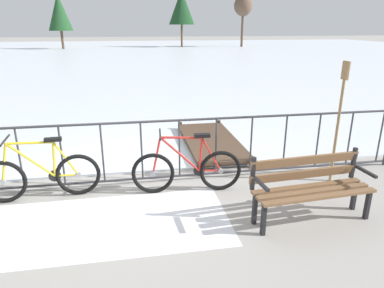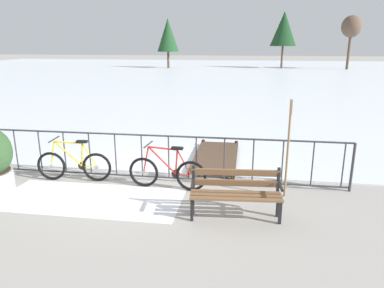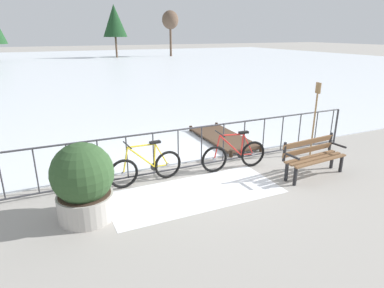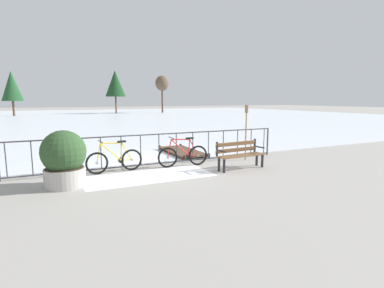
{
  "view_description": "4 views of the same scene",
  "coord_description": "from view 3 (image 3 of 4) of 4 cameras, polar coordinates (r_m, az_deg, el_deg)",
  "views": [
    {
      "loc": [
        -0.11,
        -5.29,
        2.49
      ],
      "look_at": [
        0.82,
        -0.04,
        0.65
      ],
      "focal_mm": 32.26,
      "sensor_mm": 36.0,
      "label": 1
    },
    {
      "loc": [
        2.27,
        -7.44,
        3.03
      ],
      "look_at": [
        1.16,
        -0.12,
        0.93
      ],
      "focal_mm": 33.67,
      "sensor_mm": 36.0,
      "label": 2
    },
    {
      "loc": [
        -3.39,
        -6.8,
        3.21
      ],
      "look_at": [
        -0.53,
        -0.59,
        0.87
      ],
      "focal_mm": 30.74,
      "sensor_mm": 36.0,
      "label": 3
    },
    {
      "loc": [
        -3.21,
        -9.23,
        2.18
      ],
      "look_at": [
        0.82,
        -0.81,
        0.78
      ],
      "focal_mm": 28.02,
      "sensor_mm": 36.0,
      "label": 4
    }
  ],
  "objects": [
    {
      "name": "park_bench",
      "position": [
        8.14,
        20.21,
        -1.72
      ],
      "size": [
        1.63,
        0.6,
        0.89
      ],
      "color": "brown",
      "rests_on": "ground"
    },
    {
      "name": "snow_patch",
      "position": [
        6.98,
        0.6,
        -8.47
      ],
      "size": [
        3.64,
        1.56,
        0.01
      ],
      "primitive_type": "cube",
      "color": "white",
      "rests_on": "ground"
    },
    {
      "name": "oar_upright",
      "position": [
        9.32,
        20.55,
        4.81
      ],
      "size": [
        0.04,
        0.16,
        1.98
      ],
      "color": "#937047",
      "rests_on": "ground"
    },
    {
      "name": "ground_plane",
      "position": [
        8.25,
        1.62,
        -4.03
      ],
      "size": [
        160.0,
        160.0,
        0.0
      ],
      "primitive_type": "plane",
      "color": "#9E9991"
    },
    {
      "name": "tree_west_mid",
      "position": [
        46.84,
        -3.8,
        20.6
      ],
      "size": [
        2.18,
        2.18,
        5.92
      ],
      "color": "brown",
      "rests_on": "ground"
    },
    {
      "name": "planter_with_shrub",
      "position": [
        6.12,
        -18.33,
        -6.3
      ],
      "size": [
        1.1,
        1.1,
        1.43
      ],
      "color": "#ADA8A0",
      "rests_on": "ground"
    },
    {
      "name": "tree_centre",
      "position": [
        45.45,
        -13.31,
        20.08
      ],
      "size": [
        3.03,
        3.03,
        6.5
      ],
      "color": "brown",
      "rests_on": "ground"
    },
    {
      "name": "railing_fence",
      "position": [
        8.05,
        1.66,
        -0.36
      ],
      "size": [
        9.06,
        0.06,
        1.07
      ],
      "color": "#38383D",
      "rests_on": "ground"
    },
    {
      "name": "bicycle_near_railing",
      "position": [
        8.07,
        7.33,
        -1.91
      ],
      "size": [
        1.71,
        0.52,
        0.97
      ],
      "color": "black",
      "rests_on": "ground"
    },
    {
      "name": "frozen_pond",
      "position": [
        35.51,
        -19.66,
        12.66
      ],
      "size": [
        80.0,
        56.0,
        0.03
      ],
      "primitive_type": "cube",
      "color": "silver",
      "rests_on": "ground"
    },
    {
      "name": "bicycle_second",
      "position": [
        7.36,
        -7.9,
        -4.04
      ],
      "size": [
        1.71,
        0.52,
        0.97
      ],
      "color": "black",
      "rests_on": "ground"
    },
    {
      "name": "wooden_dock",
      "position": [
        10.23,
        5.36,
        1.2
      ],
      "size": [
        1.1,
        2.72,
        0.2
      ],
      "color": "#4C3828",
      "rests_on": "ground"
    }
  ]
}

